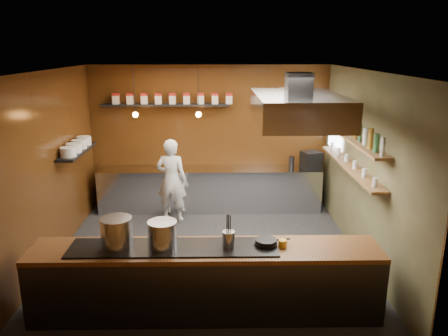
{
  "coord_description": "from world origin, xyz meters",
  "views": [
    {
      "loc": [
        0.15,
        -6.59,
        3.34
      ],
      "look_at": [
        0.26,
        0.4,
        1.4
      ],
      "focal_mm": 35.0,
      "sensor_mm": 36.0,
      "label": 1
    }
  ],
  "objects_px": {
    "extractor_hood": "(298,108)",
    "stockpot_small": "(162,234)",
    "espresso_machine": "(311,160)",
    "chef": "(172,180)",
    "stockpot_large": "(117,233)"
  },
  "relations": [
    {
      "from": "stockpot_small",
      "to": "extractor_hood",
      "type": "bearing_deg",
      "value": 33.46
    },
    {
      "from": "stockpot_small",
      "to": "espresso_machine",
      "type": "xyz_separation_m",
      "value": [
        2.63,
        3.73,
        -0.03
      ]
    },
    {
      "from": "extractor_hood",
      "to": "espresso_machine",
      "type": "relative_size",
      "value": 5.53
    },
    {
      "from": "extractor_hood",
      "to": "stockpot_large",
      "type": "relative_size",
      "value": 5.09
    },
    {
      "from": "extractor_hood",
      "to": "stockpot_small",
      "type": "distance_m",
      "value": 2.6
    },
    {
      "from": "stockpot_large",
      "to": "espresso_machine",
      "type": "bearing_deg",
      "value": 49.29
    },
    {
      "from": "extractor_hood",
      "to": "stockpot_small",
      "type": "height_order",
      "value": "extractor_hood"
    },
    {
      "from": "stockpot_small",
      "to": "chef",
      "type": "height_order",
      "value": "chef"
    },
    {
      "from": "extractor_hood",
      "to": "chef",
      "type": "xyz_separation_m",
      "value": [
        -2.04,
        1.99,
        -1.68
      ]
    },
    {
      "from": "stockpot_large",
      "to": "chef",
      "type": "relative_size",
      "value": 0.24
    },
    {
      "from": "extractor_hood",
      "to": "espresso_machine",
      "type": "height_order",
      "value": "extractor_hood"
    },
    {
      "from": "extractor_hood",
      "to": "chef",
      "type": "distance_m",
      "value": 3.31
    },
    {
      "from": "extractor_hood",
      "to": "stockpot_small",
      "type": "bearing_deg",
      "value": -146.54
    },
    {
      "from": "stockpot_small",
      "to": "chef",
      "type": "distance_m",
      "value": 3.22
    },
    {
      "from": "espresso_machine",
      "to": "chef",
      "type": "bearing_deg",
      "value": 172.77
    }
  ]
}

